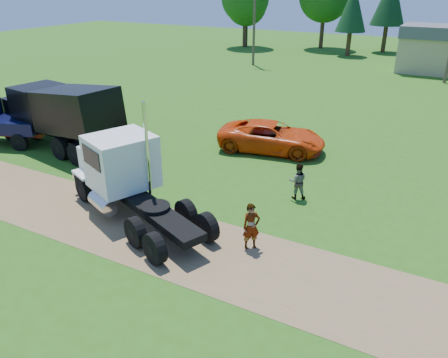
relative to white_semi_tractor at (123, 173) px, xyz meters
The scene contains 8 objects.
ground 4.78m from the white_semi_tractor, 15.82° to the right, with size 140.00×140.00×0.00m, color #2E5A13.
dirt_track 4.77m from the white_semi_tractor, 15.82° to the right, with size 120.00×4.20×0.01m, color brown.
white_semi_tractor is the anchor object (origin of this frame).
black_dump_truck 9.00m from the white_semi_tractor, 152.99° to the left, with size 9.22×3.96×3.92m.
orange_pickup 9.84m from the white_semi_tractor, 73.44° to the left, with size 2.77×6.02×1.67m, color #DD400A.
spectator_a 6.09m from the white_semi_tractor, ahead, with size 0.65×0.43×1.80m, color #999999.
spectator_b 7.60m from the white_semi_tractor, 35.47° to the left, with size 0.81×0.63×1.66m, color #999999.
tan_shed 39.67m from the white_semi_tractor, 77.90° to the left, with size 6.20×5.40×4.70m.
Camera 1 is at (7.31, -11.42, 9.05)m, focal length 35.00 mm.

